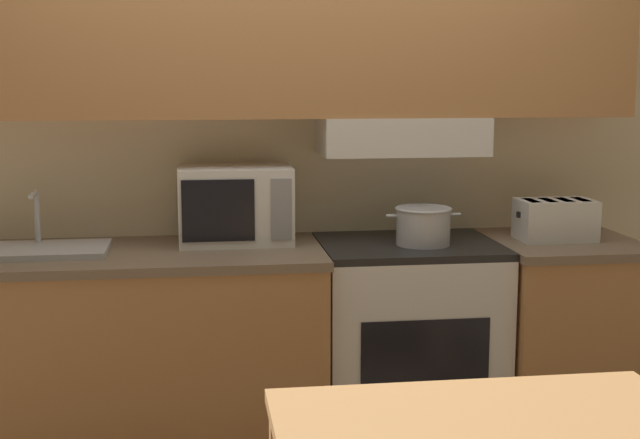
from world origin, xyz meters
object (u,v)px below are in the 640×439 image
cooking_pot (423,225)px  toaster (555,220)px  microwave (235,205)px  sink_basin (33,249)px  stove_range (407,347)px

cooking_pot → toaster: size_ratio=0.95×
cooking_pot → toaster: 0.58m
microwave → sink_basin: microwave is taller
stove_range → toaster: (0.63, -0.03, 0.54)m
stove_range → sink_basin: size_ratio=1.57×
sink_basin → cooking_pot: bearing=-1.2°
stove_range → toaster: size_ratio=2.77×
stove_range → sink_basin: bearing=-179.1°
sink_basin → microwave: bearing=9.3°
stove_range → cooking_pot: 0.54m
toaster → sink_basin: 2.14m
microwave → sink_basin: size_ratio=0.80×
toaster → sink_basin: bearing=179.9°
stove_range → cooking_pot: bearing=-50.0°
sink_basin → stove_range: bearing=0.9°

